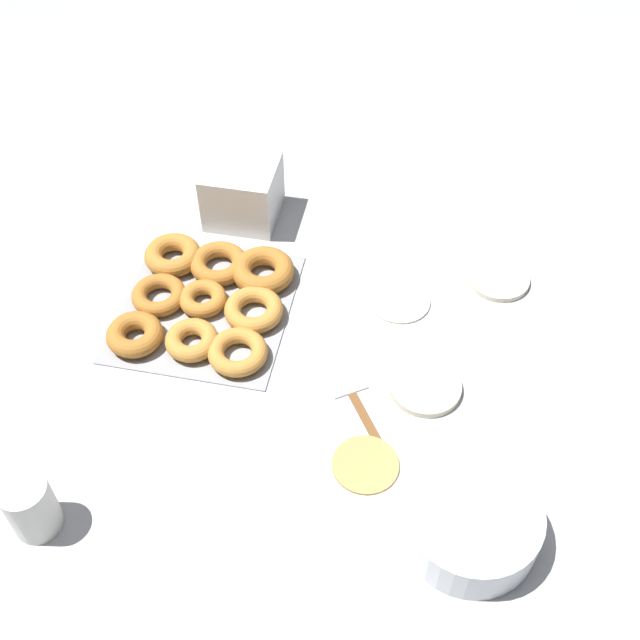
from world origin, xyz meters
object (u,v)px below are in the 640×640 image
(container_stack, at_px, (242,192))
(paper_cup, at_px, (31,506))
(pancake_1, at_px, (425,387))
(pancake_3, at_px, (366,464))
(donut_tray, at_px, (208,298))
(spatula, at_px, (344,378))
(pancake_0, at_px, (499,279))
(batter_bowl, at_px, (471,523))
(pancake_2, at_px, (400,300))

(container_stack, distance_m, paper_cup, 0.71)
(pancake_1, bearing_deg, pancake_3, -24.32)
(donut_tray, bearing_deg, container_stack, 179.84)
(container_stack, bearing_deg, spatula, 36.12)
(pancake_0, distance_m, batter_bowl, 0.51)
(pancake_2, relative_size, paper_cup, 1.10)
(pancake_0, height_order, pancake_3, pancake_0)
(spatula, bearing_deg, pancake_0, -74.31)
(pancake_0, distance_m, pancake_1, 0.29)
(batter_bowl, bearing_deg, container_stack, -141.04)
(batter_bowl, height_order, container_stack, container_stack)
(pancake_1, height_order, paper_cup, paper_cup)
(pancake_1, distance_m, container_stack, 0.53)
(pancake_0, relative_size, donut_tray, 0.35)
(pancake_3, height_order, batter_bowl, batter_bowl)
(pancake_1, relative_size, batter_bowl, 0.61)
(paper_cup, bearing_deg, pancake_2, 139.73)
(pancake_0, xyz_separation_m, pancake_2, (0.09, -0.17, -0.00))
(batter_bowl, relative_size, spatula, 0.73)
(container_stack, height_order, spatula, container_stack)
(batter_bowl, bearing_deg, pancake_2, -160.28)
(pancake_2, xyz_separation_m, container_stack, (-0.17, -0.33, 0.05))
(pancake_0, xyz_separation_m, spatula, (0.28, -0.24, -0.00))
(pancake_2, xyz_separation_m, batter_bowl, (0.43, 0.15, 0.03))
(donut_tray, relative_size, spatula, 1.21)
(pancake_2, height_order, paper_cup, paper_cup)
(pancake_1, height_order, donut_tray, donut_tray)
(pancake_0, distance_m, paper_cup, 0.87)
(pancake_0, bearing_deg, donut_tray, -72.11)
(pancake_2, distance_m, spatula, 0.20)
(batter_bowl, bearing_deg, pancake_3, -117.43)
(pancake_1, relative_size, spatula, 0.45)
(pancake_2, bearing_deg, spatula, -19.61)
(container_stack, bearing_deg, batter_bowl, 38.96)
(donut_tray, relative_size, paper_cup, 3.18)
(pancake_1, relative_size, pancake_3, 1.15)
(pancake_2, relative_size, batter_bowl, 0.57)
(pancake_1, bearing_deg, batter_bowl, 19.80)
(pancake_3, bearing_deg, container_stack, -147.83)
(donut_tray, relative_size, container_stack, 2.34)
(pancake_2, distance_m, paper_cup, 0.69)
(pancake_3, xyz_separation_m, donut_tray, (-0.27, -0.32, 0.01))
(pancake_0, relative_size, spatula, 0.42)
(pancake_3, distance_m, container_stack, 0.61)
(pancake_0, bearing_deg, pancake_3, -22.30)
(pancake_0, xyz_separation_m, batter_bowl, (0.51, -0.02, 0.03))
(batter_bowl, bearing_deg, spatula, -137.13)
(pancake_2, relative_size, spatula, 0.42)
(pancake_2, bearing_deg, donut_tray, -77.19)
(container_stack, xyz_separation_m, paper_cup, (0.70, -0.12, -0.01))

